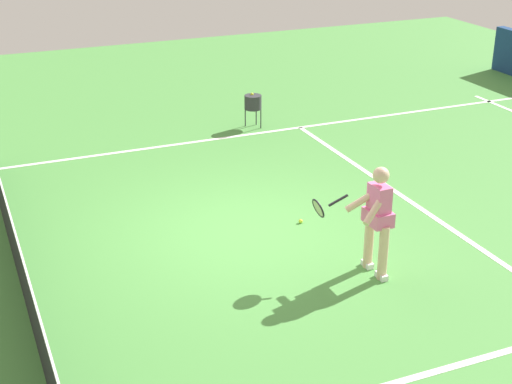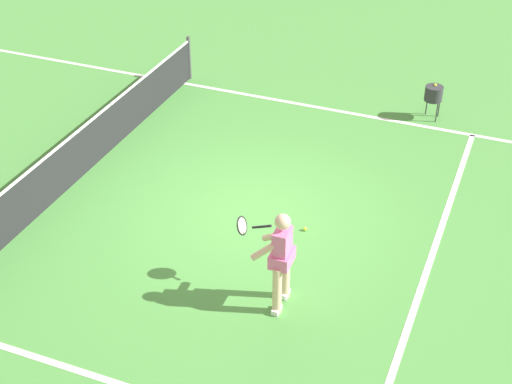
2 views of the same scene
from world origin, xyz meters
TOP-DOWN VIEW (x-y plane):
  - ground_plane at (0.00, 0.00)m, footprint 27.09×27.09m
  - service_line_marking at (0.00, -2.96)m, footprint 8.18×0.10m
  - sideline_right_marking at (4.09, 0.00)m, footprint 0.10×18.84m
  - court_net at (0.00, 3.33)m, footprint 8.86×0.08m
  - tennis_player at (-1.90, -1.14)m, footprint 0.77×0.93m
  - tennis_ball_near at (-0.12, -0.93)m, footprint 0.07×0.07m
  - ball_hopper at (4.51, -2.05)m, footprint 0.36×0.36m

SIDE VIEW (x-z plane):
  - ground_plane at x=0.00m, z-range 0.00..0.00m
  - service_line_marking at x=0.00m, z-range 0.00..0.01m
  - sideline_right_marking at x=4.09m, z-range 0.00..0.01m
  - tennis_ball_near at x=-0.12m, z-range 0.00..0.07m
  - court_net at x=0.00m, z-range -0.03..0.95m
  - ball_hopper at x=4.51m, z-range 0.17..0.92m
  - tennis_player at x=-1.90m, z-range 0.07..1.62m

